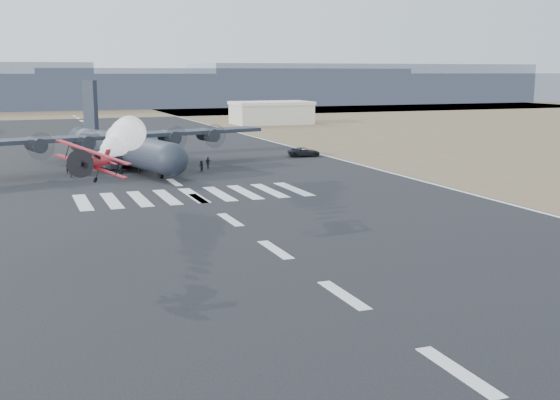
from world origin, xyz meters
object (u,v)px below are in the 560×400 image
crew_a (68,168)px  crew_h (201,166)px  transport_aircraft (121,146)px  crew_f (121,171)px  aerobatic_biplane (94,162)px  support_vehicle (304,152)px  crew_c (72,171)px  hangar_right (271,112)px  crew_g (155,164)px  crew_b (138,167)px  crew_e (87,168)px  crew_d (208,163)px

crew_a → crew_h: (17.26, -4.76, -0.02)m
transport_aircraft → crew_f: 9.32m
crew_a → crew_f: crew_f is taller
aerobatic_biplane → support_vehicle: 66.46m
crew_c → crew_h: size_ratio=1.14×
hangar_right → crew_g: size_ratio=12.91×
crew_g → crew_h: 7.28m
support_vehicle → crew_b: size_ratio=3.02×
crew_c → crew_h: (17.09, -1.11, -0.11)m
aerobatic_biplane → crew_g: size_ratio=3.37×
crew_b → crew_c: size_ratio=0.98×
hangar_right → crew_e: size_ratio=12.49×
crew_b → crew_e: (-6.62, 1.89, -0.05)m
crew_g → crew_h: bearing=139.9°
crew_f → crew_h: size_ratio=1.03×
transport_aircraft → crew_d: (11.39, -5.02, -2.38)m
transport_aircraft → support_vehicle: 30.06m
crew_c → crew_a: bearing=35.0°
crew_a → crew_d: size_ratio=1.00×
crew_f → crew_g: 7.65m
aerobatic_biplane → transport_aircraft: transport_aircraft is taller
crew_g → crew_d: bearing=171.1°
aerobatic_biplane → crew_g: aerobatic_biplane is taller
support_vehicle → crew_c: bearing=115.5°
crew_b → crew_h: crew_b is taller
aerobatic_biplane → support_vehicle: size_ratio=1.02×
crew_d → crew_e: bearing=157.4°
support_vehicle → crew_f: crew_f is taller
crew_a → crew_c: size_ratio=0.90×
crew_b → crew_g: crew_b is taller
hangar_right → crew_h: bearing=-116.2°
support_vehicle → crew_d: size_ratio=3.29×
hangar_right → crew_b: size_ratio=11.77×
crew_c → crew_f: crew_c is taller
transport_aircraft → crew_e: (-5.43, -4.96, -2.35)m
aerobatic_biplane → crew_a: 46.98m
crew_a → hangar_right: bearing=-116.7°
crew_g → support_vehicle: bearing=-163.1°
aerobatic_biplane → crew_d: (20.52, 45.24, -6.42)m
hangar_right → crew_h: hangar_right is taller
support_vehicle → crew_b: 30.32m
transport_aircraft → crew_f: transport_aircraft is taller
crew_b → crew_a: bearing=-68.4°
crew_g → crew_h: (5.42, -4.87, -0.01)m
crew_d → crew_g: size_ratio=1.00×
hangar_right → crew_g: (-45.90, -77.33, -2.21)m
crew_h → transport_aircraft: bearing=-155.6°
crew_b → crew_g: (2.92, 3.21, -0.08)m
crew_e → crew_g: size_ratio=1.03×
crew_b → crew_c: bearing=-45.6°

